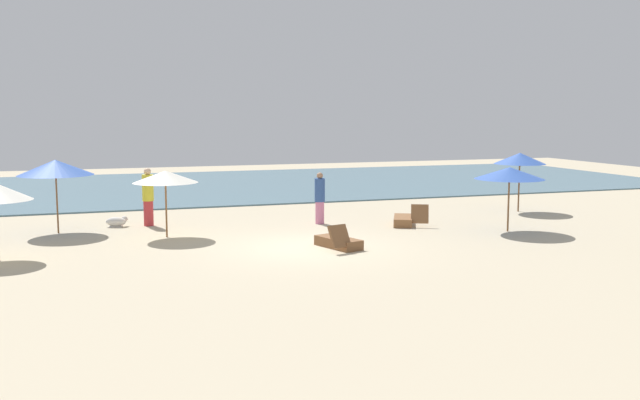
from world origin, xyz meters
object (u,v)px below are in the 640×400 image
at_px(lounger_0, 405,220).
at_px(person_1, 320,198).
at_px(lounger_2, 339,242).
at_px(umbrella_4, 165,177).
at_px(umbrella_0, 520,158).
at_px(person_0, 148,197).
at_px(umbrella_3, 55,167).
at_px(dog, 117,222).
at_px(umbrella_2, 509,173).

distance_m(lounger_0, person_1, 2.94).
bearing_deg(lounger_2, umbrella_4, 142.74).
bearing_deg(lounger_2, umbrella_0, 27.38).
bearing_deg(lounger_0, person_0, 162.32).
relative_size(lounger_0, person_0, 0.90).
distance_m(umbrella_3, lounger_2, 9.24).
bearing_deg(umbrella_0, umbrella_3, 178.39).
height_order(person_0, person_1, person_0).
xyz_separation_m(umbrella_4, lounger_0, (7.82, -0.22, -1.66)).
xyz_separation_m(lounger_0, person_0, (-8.13, 2.59, 0.80)).
distance_m(umbrella_3, lounger_0, 11.30).
bearing_deg(person_1, lounger_0, -24.23).
distance_m(umbrella_4, lounger_2, 5.69).
relative_size(umbrella_4, lounger_0, 1.17).
distance_m(lounger_0, person_0, 8.58).
height_order(person_1, dog, person_1).
relative_size(umbrella_0, person_0, 1.15).
bearing_deg(umbrella_2, umbrella_0, 52.12).
relative_size(umbrella_0, dog, 2.97).
bearing_deg(person_0, lounger_0, -17.68).
height_order(lounger_0, dog, lounger_0).
xyz_separation_m(lounger_2, person_0, (-4.65, 5.67, 0.80)).
distance_m(lounger_0, dog, 9.53).
height_order(umbrella_3, dog, umbrella_3).
height_order(lounger_2, dog, lounger_2).
bearing_deg(umbrella_2, person_0, 155.88).
xyz_separation_m(lounger_0, dog, (-9.15, 2.65, 0.01)).
xyz_separation_m(umbrella_2, umbrella_3, (-13.51, 4.22, 0.20)).
relative_size(lounger_0, dog, 2.31).
bearing_deg(umbrella_2, umbrella_3, 162.66).
bearing_deg(dog, person_0, -3.26).
distance_m(umbrella_0, umbrella_4, 13.36).
distance_m(umbrella_4, dog, 3.23).
relative_size(umbrella_4, dog, 2.70).
bearing_deg(umbrella_3, person_0, 11.36).
bearing_deg(person_1, umbrella_0, 2.77).
bearing_deg(person_0, person_1, -14.41).
bearing_deg(person_0, lounger_2, -50.64).
bearing_deg(person_1, lounger_2, -101.68).
xyz_separation_m(lounger_0, lounger_2, (-3.48, -3.08, 0.00)).
relative_size(umbrella_0, person_1, 1.28).
distance_m(umbrella_3, person_0, 3.07).
height_order(umbrella_3, lounger_2, umbrella_3).
distance_m(umbrella_0, umbrella_3, 16.44).
relative_size(umbrella_0, lounger_2, 1.29).
xyz_separation_m(person_0, person_1, (5.53, -1.42, -0.10)).
bearing_deg(person_0, dog, 176.74).
bearing_deg(umbrella_3, lounger_0, -10.48).
bearing_deg(umbrella_3, umbrella_0, -1.61).
bearing_deg(umbrella_2, umbrella_4, 166.91).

